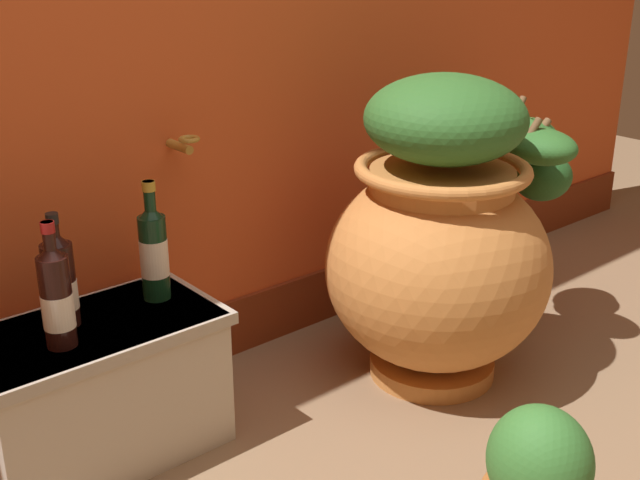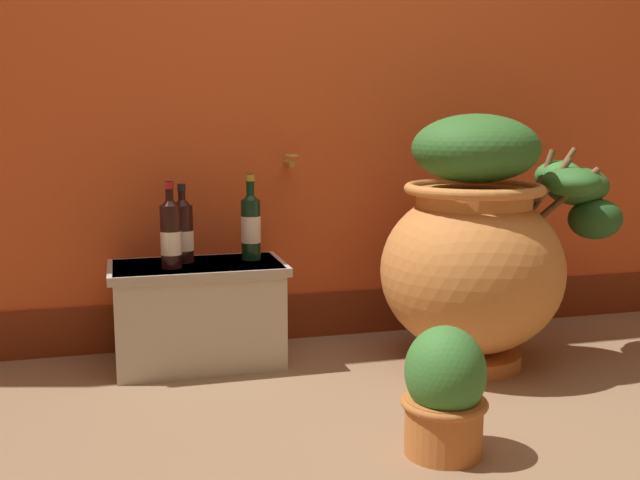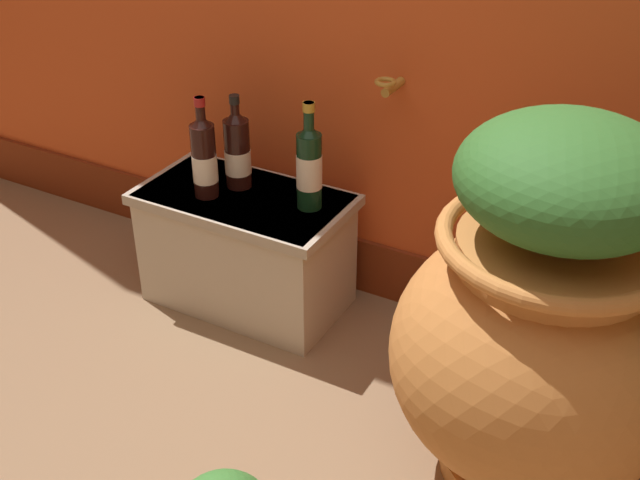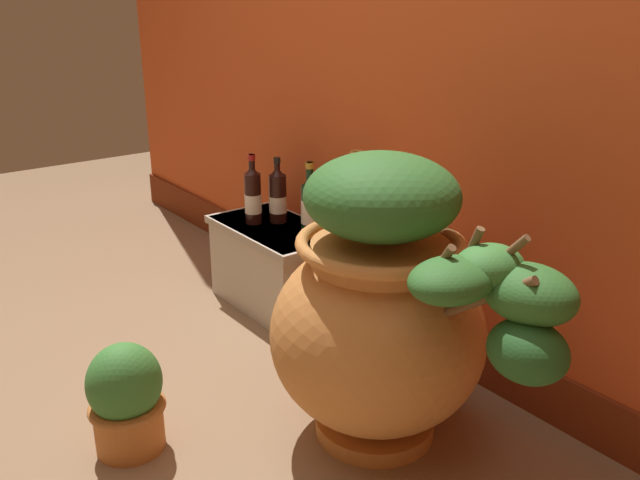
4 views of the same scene
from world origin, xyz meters
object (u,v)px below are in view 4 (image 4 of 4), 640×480
at_px(terracotta_urn, 384,311).
at_px(wine_bottle_middle, 278,195).
at_px(wine_bottle_left, 253,195).
at_px(wine_bottle_right, 310,206).
at_px(potted_shrub, 126,399).

height_order(terracotta_urn, wine_bottle_middle, terracotta_urn).
xyz_separation_m(wine_bottle_left, wine_bottle_middle, (0.05, 0.09, -0.01)).
xyz_separation_m(wine_bottle_left, wine_bottle_right, (0.29, 0.08, 0.01)).
xyz_separation_m(wine_bottle_middle, potted_shrub, (0.58, -0.93, -0.31)).
xyz_separation_m(wine_bottle_middle, wine_bottle_right, (0.24, -0.01, 0.01)).
distance_m(wine_bottle_left, wine_bottle_middle, 0.10).
relative_size(terracotta_urn, potted_shrub, 2.68).
height_order(wine_bottle_left, wine_bottle_right, wine_bottle_right).
xyz_separation_m(terracotta_urn, potted_shrub, (-0.41, -0.63, -0.26)).
distance_m(terracotta_urn, wine_bottle_middle, 1.04).
relative_size(terracotta_urn, wine_bottle_right, 2.99).
xyz_separation_m(terracotta_urn, wine_bottle_middle, (-0.99, 0.30, 0.05)).
bearing_deg(terracotta_urn, wine_bottle_left, 168.69).
bearing_deg(potted_shrub, wine_bottle_right, 110.24).
height_order(terracotta_urn, potted_shrub, terracotta_urn).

